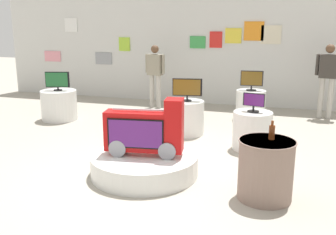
{
  "coord_description": "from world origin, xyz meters",
  "views": [
    {
      "loc": [
        2.05,
        -5.02,
        2.22
      ],
      "look_at": [
        0.33,
        0.5,
        0.78
      ],
      "focal_mm": 41.84,
      "sensor_mm": 36.0,
      "label": 1
    }
  ],
  "objects_px": {
    "display_pedestal_far_right": "(250,105)",
    "side_table_round": "(266,169)",
    "tv_on_right_rear": "(57,80)",
    "tv_on_left_rear": "(187,88)",
    "novelty_firetruck_tv": "(145,132)",
    "shopper_browsing_near_truck": "(328,75)",
    "display_pedestal_left_rear": "(187,118)",
    "tv_on_center_rear": "(254,102)",
    "bottle_on_side_table": "(272,132)",
    "shopper_browsing_rear": "(155,72)",
    "display_pedestal_center_rear": "(252,131)",
    "tv_on_far_right": "(252,80)",
    "main_display_pedestal": "(144,165)",
    "display_pedestal_right_rear": "(59,105)"
  },
  "relations": [
    {
      "from": "display_pedestal_far_right",
      "to": "side_table_round",
      "type": "bearing_deg",
      "value": -81.67
    },
    {
      "from": "tv_on_right_rear",
      "to": "tv_on_left_rear",
      "type": "bearing_deg",
      "value": -4.97
    },
    {
      "from": "novelty_firetruck_tv",
      "to": "shopper_browsing_near_truck",
      "type": "xyz_separation_m",
      "value": [
        2.75,
        4.47,
        0.35
      ]
    },
    {
      "from": "display_pedestal_left_rear",
      "to": "tv_on_right_rear",
      "type": "distance_m",
      "value": 3.15
    },
    {
      "from": "tv_on_center_rear",
      "to": "bottle_on_side_table",
      "type": "height_order",
      "value": "bottle_on_side_table"
    },
    {
      "from": "tv_on_left_rear",
      "to": "tv_on_right_rear",
      "type": "relative_size",
      "value": 1.09
    },
    {
      "from": "side_table_round",
      "to": "display_pedestal_left_rear",
      "type": "bearing_deg",
      "value": 123.68
    },
    {
      "from": "novelty_firetruck_tv",
      "to": "side_table_round",
      "type": "relative_size",
      "value": 1.5
    },
    {
      "from": "shopper_browsing_rear",
      "to": "display_pedestal_center_rear",
      "type": "bearing_deg",
      "value": -44.28
    },
    {
      "from": "display_pedestal_left_rear",
      "to": "tv_on_far_right",
      "type": "xyz_separation_m",
      "value": [
        1.09,
        1.56,
        0.58
      ]
    },
    {
      "from": "display_pedestal_center_rear",
      "to": "side_table_round",
      "type": "relative_size",
      "value": 0.88
    },
    {
      "from": "main_display_pedestal",
      "to": "display_pedestal_center_rear",
      "type": "relative_size",
      "value": 2.32
    },
    {
      "from": "display_pedestal_left_rear",
      "to": "novelty_firetruck_tv",
      "type": "bearing_deg",
      "value": -90.89
    },
    {
      "from": "shopper_browsing_near_truck",
      "to": "tv_on_center_rear",
      "type": "bearing_deg",
      "value": -116.36
    },
    {
      "from": "tv_on_left_rear",
      "to": "display_pedestal_center_rear",
      "type": "distance_m",
      "value": 1.57
    },
    {
      "from": "tv_on_right_rear",
      "to": "tv_on_far_right",
      "type": "bearing_deg",
      "value": 17.31
    },
    {
      "from": "tv_on_center_rear",
      "to": "display_pedestal_right_rear",
      "type": "relative_size",
      "value": 0.47
    },
    {
      "from": "display_pedestal_center_rear",
      "to": "shopper_browsing_near_truck",
      "type": "relative_size",
      "value": 0.4
    },
    {
      "from": "display_pedestal_right_rear",
      "to": "display_pedestal_far_right",
      "type": "height_order",
      "value": "same"
    },
    {
      "from": "tv_on_left_rear",
      "to": "display_pedestal_far_right",
      "type": "bearing_deg",
      "value": 55.32
    },
    {
      "from": "main_display_pedestal",
      "to": "side_table_round",
      "type": "xyz_separation_m",
      "value": [
        1.74,
        -0.28,
        0.24
      ]
    },
    {
      "from": "novelty_firetruck_tv",
      "to": "display_pedestal_right_rear",
      "type": "relative_size",
      "value": 1.45
    },
    {
      "from": "shopper_browsing_rear",
      "to": "side_table_round",
      "type": "bearing_deg",
      "value": -56.3
    },
    {
      "from": "display_pedestal_left_rear",
      "to": "shopper_browsing_rear",
      "type": "relative_size",
      "value": 0.42
    },
    {
      "from": "display_pedestal_right_rear",
      "to": "tv_on_right_rear",
      "type": "bearing_deg",
      "value": -106.31
    },
    {
      "from": "display_pedestal_center_rear",
      "to": "shopper_browsing_rear",
      "type": "xyz_separation_m",
      "value": [
        -2.72,
        2.66,
        0.61
      ]
    },
    {
      "from": "display_pedestal_right_rear",
      "to": "tv_on_right_rear",
      "type": "height_order",
      "value": "tv_on_right_rear"
    },
    {
      "from": "display_pedestal_center_rear",
      "to": "display_pedestal_far_right",
      "type": "height_order",
      "value": "same"
    },
    {
      "from": "side_table_round",
      "to": "shopper_browsing_near_truck",
      "type": "xyz_separation_m",
      "value": [
        1.03,
        4.75,
        0.61
      ]
    },
    {
      "from": "main_display_pedestal",
      "to": "tv_on_right_rear",
      "type": "bearing_deg",
      "value": 140.33
    },
    {
      "from": "tv_on_left_rear",
      "to": "tv_on_center_rear",
      "type": "xyz_separation_m",
      "value": [
        1.33,
        -0.57,
        -0.08
      ]
    },
    {
      "from": "tv_on_left_rear",
      "to": "bottle_on_side_table",
      "type": "xyz_separation_m",
      "value": [
        1.73,
        -2.46,
        -0.06
      ]
    },
    {
      "from": "tv_on_right_rear",
      "to": "display_pedestal_far_right",
      "type": "relative_size",
      "value": 0.78
    },
    {
      "from": "tv_on_center_rear",
      "to": "shopper_browsing_rear",
      "type": "bearing_deg",
      "value": 135.69
    },
    {
      "from": "tv_on_far_right",
      "to": "shopper_browsing_rear",
      "type": "xyz_separation_m",
      "value": [
        -2.48,
        0.52,
        0.03
      ]
    },
    {
      "from": "main_display_pedestal",
      "to": "display_pedestal_far_right",
      "type": "distance_m",
      "value": 3.98
    },
    {
      "from": "display_pedestal_far_right",
      "to": "shopper_browsing_near_truck",
      "type": "bearing_deg",
      "value": 21.74
    },
    {
      "from": "main_display_pedestal",
      "to": "shopper_browsing_rear",
      "type": "xyz_separation_m",
      "value": [
        -1.33,
        4.33,
        0.79
      ]
    },
    {
      "from": "display_pedestal_center_rear",
      "to": "tv_on_right_rear",
      "type": "height_order",
      "value": "tv_on_right_rear"
    },
    {
      "from": "main_display_pedestal",
      "to": "display_pedestal_center_rear",
      "type": "distance_m",
      "value": 2.18
    },
    {
      "from": "bottle_on_side_table",
      "to": "novelty_firetruck_tv",
      "type": "bearing_deg",
      "value": 173.06
    },
    {
      "from": "tv_on_center_rear",
      "to": "shopper_browsing_rear",
      "type": "height_order",
      "value": "shopper_browsing_rear"
    },
    {
      "from": "display_pedestal_left_rear",
      "to": "bottle_on_side_table",
      "type": "relative_size",
      "value": 2.82
    },
    {
      "from": "tv_on_left_rear",
      "to": "shopper_browsing_rear",
      "type": "bearing_deg",
      "value": 123.66
    },
    {
      "from": "side_table_round",
      "to": "bottle_on_side_table",
      "type": "bearing_deg",
      "value": 57.04
    },
    {
      "from": "tv_on_right_rear",
      "to": "display_pedestal_far_right",
      "type": "distance_m",
      "value": 4.4
    },
    {
      "from": "novelty_firetruck_tv",
      "to": "display_pedestal_left_rear",
      "type": "xyz_separation_m",
      "value": [
        0.03,
        2.25,
        -0.31
      ]
    },
    {
      "from": "tv_on_right_rear",
      "to": "shopper_browsing_near_truck",
      "type": "relative_size",
      "value": 0.31
    },
    {
      "from": "main_display_pedestal",
      "to": "tv_on_far_right",
      "type": "relative_size",
      "value": 3.15
    },
    {
      "from": "bottle_on_side_table",
      "to": "tv_on_far_right",
      "type": "bearing_deg",
      "value": 99.08
    }
  ]
}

